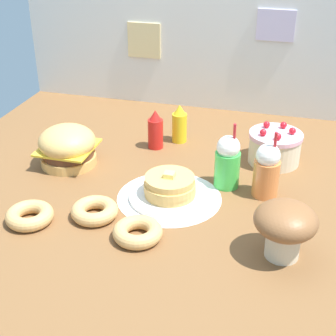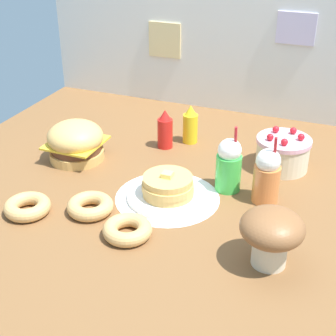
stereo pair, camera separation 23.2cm
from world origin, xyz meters
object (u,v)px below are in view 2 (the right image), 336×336
donut_pink_glaze (27,206)px  donut_chocolate (90,206)px  pancake_stack (168,189)px  layer_cake (283,153)px  mustard_bottle (190,125)px  cream_soda_cup (229,165)px  mushroom_stool (272,232)px  ketchup_bottle (165,130)px  burger (76,142)px  donut_vanilla (127,229)px  orange_float_cup (267,176)px

donut_pink_glaze → donut_chocolate: same height
pancake_stack → layer_cake: 0.65m
mustard_bottle → cream_soda_cup: bearing=-51.0°
mushroom_stool → pancake_stack: bearing=151.2°
mustard_bottle → ketchup_bottle: bearing=-132.6°
mustard_bottle → cream_soda_cup: 0.54m
burger → ketchup_bottle: 0.48m
cream_soda_cup → donut_vanilla: bearing=-118.2°
layer_cake → mustard_bottle: mustard_bottle is taller
layer_cake → mustard_bottle: size_ratio=1.25×
mustard_bottle → donut_pink_glaze: (-0.41, -0.94, -0.07)m
burger → ketchup_bottle: bearing=38.8°
pancake_stack → ketchup_bottle: size_ratio=1.70×
donut_pink_glaze → ketchup_bottle: bearing=69.5°
pancake_stack → mustard_bottle: (-0.11, 0.60, 0.05)m
pancake_stack → donut_vanilla: bearing=-97.6°
donut_pink_glaze → donut_vanilla: size_ratio=1.00×
mustard_bottle → pancake_stack: bearing=-79.6°
mustard_bottle → orange_float_cup: orange_float_cup is taller
donut_vanilla → donut_pink_glaze: bearing=-178.9°
mustard_bottle → donut_chocolate: size_ratio=1.08×
pancake_stack → donut_chocolate: (-0.27, -0.23, -0.02)m
layer_cake → cream_soda_cup: cream_soda_cup is taller
burger → donut_pink_glaze: size_ratio=1.43×
layer_cake → mustard_bottle: 0.55m
burger → donut_vanilla: 0.76m
ketchup_bottle → orange_float_cup: bearing=-28.8°
ketchup_bottle → donut_pink_glaze: size_ratio=1.08×
cream_soda_cup → donut_chocolate: 0.66m
pancake_stack → burger: bearing=162.4°
burger → cream_soda_cup: size_ratio=0.88×
layer_cake → donut_chocolate: (-0.70, -0.72, -0.05)m
ketchup_bottle → mushroom_stool: (0.74, -0.78, 0.04)m
cream_soda_cup → donut_pink_glaze: (-0.75, -0.52, -0.10)m
ketchup_bottle → orange_float_cup: (0.63, -0.35, 0.03)m
mustard_bottle → mushroom_stool: (0.64, -0.89, 0.04)m
donut_vanilla → mushroom_stool: mushroom_stool is taller
orange_float_cup → mushroom_stool: size_ratio=1.36×
orange_float_cup → donut_chocolate: (-0.69, -0.38, -0.10)m
donut_pink_glaze → mushroom_stool: (1.05, 0.05, 0.11)m
layer_cake → donut_vanilla: layer_cake is taller
donut_vanilla → donut_chocolate: bearing=156.8°
orange_float_cup → donut_pink_glaze: orange_float_cup is taller
donut_chocolate → ketchup_bottle: bearing=85.4°
cream_soda_cup → donut_chocolate: cream_soda_cup is taller
layer_cake → ketchup_bottle: 0.64m
pancake_stack → donut_vanilla: size_ratio=1.83×
cream_soda_cup → donut_pink_glaze: cream_soda_cup is taller
orange_float_cup → donut_vanilla: bearing=-134.0°
donut_chocolate → donut_vanilla: bearing=-23.2°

